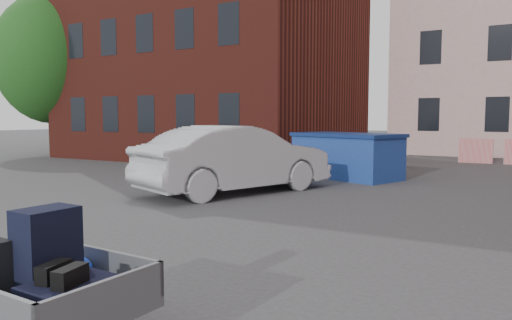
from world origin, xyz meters
The scene contains 7 objects.
ground centered at (0.00, 0.00, 0.00)m, with size 120.00×120.00×0.00m, color #38383A.
building_brick centered at (-9.00, 13.00, 7.00)m, with size 12.00×10.00×14.00m, color #591E16.
far_building centered at (-20.00, 22.00, 4.00)m, with size 6.00×6.00×8.00m, color maroon.
tree centered at (-16.00, 9.00, 5.17)m, with size 5.28×5.28×8.30m.
trailer centered at (1.61, -4.76, 0.61)m, with size 1.65×1.84×1.20m.
dumpster centered at (-0.35, 7.54, 0.70)m, with size 3.70×2.72×1.39m.
silver_car centered at (-1.70, 3.29, 0.84)m, with size 1.78×5.10×1.68m, color #B2B4BA.
Camera 1 is at (4.99, -7.17, 1.90)m, focal length 35.00 mm.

